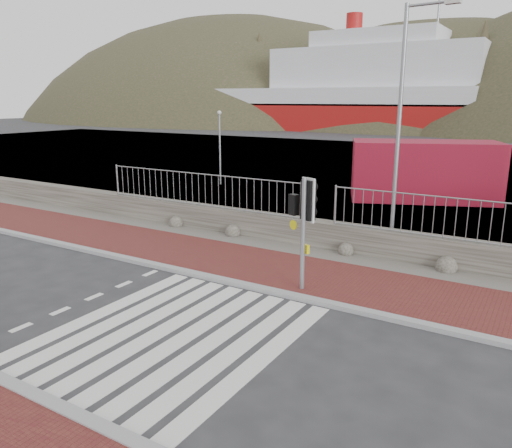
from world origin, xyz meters
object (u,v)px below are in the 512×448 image
Objects in this scene: streetlight at (403,119)px; traffic_signal_far at (302,210)px; shipping_container at (424,171)px; ferry at (335,94)px.

traffic_signal_far is at bearing -95.72° from streetlight.
streetlight reaches higher than shipping_container.
ferry reaches higher than traffic_signal_far.
shipping_container is at bearing -63.13° from ferry.
streetlight is 9.70m from shipping_container.
ferry reaches higher than shipping_container.
traffic_signal_far is (25.86, -64.37, -3.24)m from ferry.
streetlight is 1.10× the size of shipping_container.
ferry is at bearing 95.01° from shipping_container.
traffic_signal_far is 0.44× the size of shipping_container.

